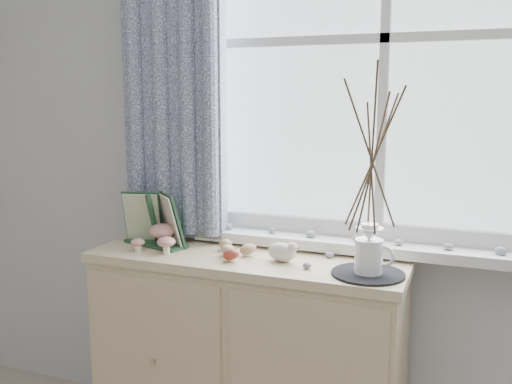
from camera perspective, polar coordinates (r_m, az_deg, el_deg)
sideboard at (r=2.33m, az=-0.78°, el=-16.35°), size 1.20×0.45×0.85m
botanical_book at (r=2.29m, az=-10.42°, el=-2.74°), size 0.34×0.21×0.22m
toadstool_cluster at (r=2.26m, az=-9.56°, el=-4.29°), size 0.18×0.16×0.10m
wooden_eggs at (r=2.15m, az=-2.31°, el=-5.75°), size 0.16×0.17×0.06m
songbird_figurine at (r=2.07m, az=2.60°, el=-5.91°), size 0.16×0.10×0.08m
crocheted_doily at (r=1.97m, az=11.14°, el=-8.03°), size 0.25×0.25×0.01m
twig_pitcher at (r=1.89m, az=11.54°, el=3.74°), size 0.31×0.31×0.71m
sideboard_pebbles at (r=2.04m, az=7.97°, el=-7.11°), size 0.25×0.19×0.02m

